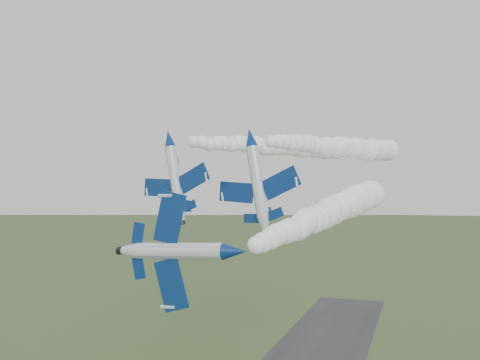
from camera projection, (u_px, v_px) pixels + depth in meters
The scene contains 6 objects.
jet_lead at pixel (235, 252), 48.05m from camera, with size 3.62×13.43×11.10m.
smoke_trail_jet_lead at pixel (334, 210), 83.72m from camera, with size 5.77×71.19×5.77m, color white, non-canonical shape.
jet_pair_left at pixel (168, 138), 74.82m from camera, with size 11.13×13.33×3.78m.
smoke_trail_jet_pair_left at pixel (281, 147), 105.33m from camera, with size 4.59×63.69×4.59m, color white, non-canonical shape.
jet_pair_right at pixel (250, 137), 71.58m from camera, with size 12.05×14.41×3.96m.
smoke_trail_jet_pair_right at pixel (344, 148), 102.88m from camera, with size 5.18×65.15×5.18m, color white, non-canonical shape.
Camera 1 is at (24.52, -46.67, 40.15)m, focal length 40.00 mm.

